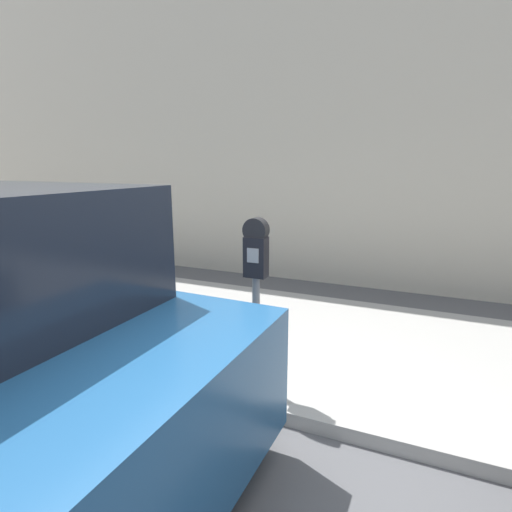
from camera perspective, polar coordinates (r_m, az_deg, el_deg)
ground_plane at (r=2.82m, az=-6.04°, el=-31.07°), size 60.00×60.00×0.00m
sidewalk at (r=4.51m, az=7.98°, el=-12.11°), size 24.00×2.80×0.12m
building_facade at (r=6.78m, az=15.33°, el=23.78°), size 24.00×0.30×6.56m
parking_meter at (r=3.19m, az=-0.00°, el=-2.15°), size 0.19×0.13×1.44m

